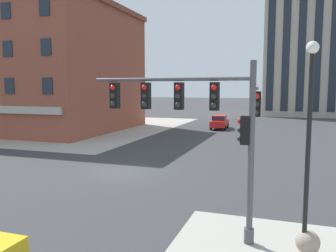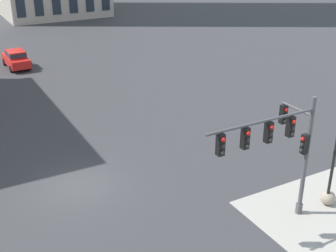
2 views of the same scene
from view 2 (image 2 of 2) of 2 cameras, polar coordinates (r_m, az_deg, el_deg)
ground_plane at (r=23.99m, az=-11.33°, el=-7.51°), size 320.00×320.00×0.00m
traffic_signal_main at (r=19.71m, az=14.25°, el=-2.10°), size 5.60×2.09×5.82m
bollard_sphere_curb_a at (r=23.29m, az=19.66°, el=-8.58°), size 0.72×0.72×0.72m
car_main_northbound_far at (r=45.50m, az=-18.76°, el=8.15°), size 2.03×4.47×1.68m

